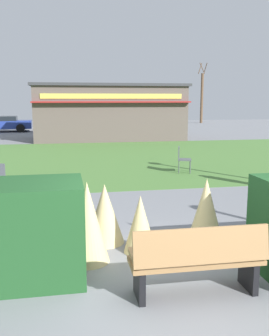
{
  "coord_description": "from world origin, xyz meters",
  "views": [
    {
      "loc": [
        -1.43,
        -4.53,
        2.46
      ],
      "look_at": [
        0.07,
        3.54,
        0.99
      ],
      "focal_mm": 40.84,
      "sensor_mm": 36.0,
      "label": 1
    }
  ],
  "objects_px": {
    "parked_car_west_slot": "(3,123)",
    "tree_right_bg": "(202,97)",
    "park_bench": "(198,260)",
    "food_kiosk": "(109,112)",
    "cafe_chair_east": "(182,157)",
    "parked_car_center_slot": "(69,123)"
  },
  "relations": [
    {
      "from": "cafe_chair_east",
      "to": "food_kiosk",
      "type": "bearing_deg",
      "value": 95.34
    },
    {
      "from": "parked_car_west_slot",
      "to": "parked_car_center_slot",
      "type": "bearing_deg",
      "value": -0.0
    },
    {
      "from": "parked_car_west_slot",
      "to": "park_bench",
      "type": "bearing_deg",
      "value": -76.93
    },
    {
      "from": "cafe_chair_east",
      "to": "parked_car_center_slot",
      "type": "distance_m",
      "value": 18.94
    },
    {
      "from": "parked_car_west_slot",
      "to": "tree_right_bg",
      "type": "relative_size",
      "value": 0.69
    },
    {
      "from": "food_kiosk",
      "to": "tree_right_bg",
      "type": "height_order",
      "value": "tree_right_bg"
    },
    {
      "from": "cafe_chair_east",
      "to": "parked_car_west_slot",
      "type": "xyz_separation_m",
      "value": [
        -8.52,
        18.62,
        0.12
      ]
    },
    {
      "from": "park_bench",
      "to": "cafe_chair_east",
      "type": "xyz_separation_m",
      "value": [
        2.33,
        8.04,
        0.05
      ]
    },
    {
      "from": "park_bench",
      "to": "tree_right_bg",
      "type": "distance_m",
      "value": 36.95
    },
    {
      "from": "tree_right_bg",
      "to": "food_kiosk",
      "type": "bearing_deg",
      "value": -128.3
    },
    {
      "from": "parked_car_west_slot",
      "to": "parked_car_center_slot",
      "type": "xyz_separation_m",
      "value": [
        5.03,
        -0.0,
        0.0
      ]
    },
    {
      "from": "park_bench",
      "to": "cafe_chair_east",
      "type": "relative_size",
      "value": 1.92
    },
    {
      "from": "food_kiosk",
      "to": "parked_car_west_slot",
      "type": "distance_m",
      "value": 10.09
    },
    {
      "from": "parked_car_west_slot",
      "to": "parked_car_center_slot",
      "type": "relative_size",
      "value": 1.0
    },
    {
      "from": "park_bench",
      "to": "food_kiosk",
      "type": "distance_m",
      "value": 19.97
    },
    {
      "from": "park_bench",
      "to": "cafe_chair_east",
      "type": "distance_m",
      "value": 8.37
    },
    {
      "from": "park_bench",
      "to": "parked_car_center_slot",
      "type": "bearing_deg",
      "value": 92.49
    },
    {
      "from": "cafe_chair_east",
      "to": "tree_right_bg",
      "type": "xyz_separation_m",
      "value": [
        10.49,
        26.54,
        2.21
      ]
    },
    {
      "from": "food_kiosk",
      "to": "tree_right_bg",
      "type": "distance_m",
      "value": 18.74
    },
    {
      "from": "food_kiosk",
      "to": "cafe_chair_east",
      "type": "bearing_deg",
      "value": -84.66
    },
    {
      "from": "park_bench",
      "to": "parked_car_west_slot",
      "type": "xyz_separation_m",
      "value": [
        -6.19,
        26.66,
        0.16
      ]
    },
    {
      "from": "parked_car_center_slot",
      "to": "tree_right_bg",
      "type": "distance_m",
      "value": 16.2
    }
  ]
}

